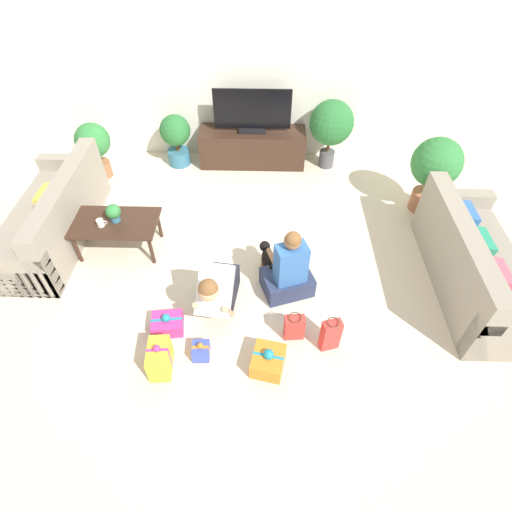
# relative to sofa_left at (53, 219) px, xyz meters

# --- Properties ---
(ground_plane) EXTENTS (16.00, 16.00, 0.00)m
(ground_plane) POSITION_rel_sofa_left_xyz_m (2.43, -0.56, -0.29)
(ground_plane) COLOR beige
(wall_back) EXTENTS (8.40, 0.06, 2.60)m
(wall_back) POSITION_rel_sofa_left_xyz_m (2.43, 2.07, 1.01)
(wall_back) COLOR white
(wall_back) RESTS_ON ground_plane
(sofa_left) EXTENTS (0.82, 1.99, 0.83)m
(sofa_left) POSITION_rel_sofa_left_xyz_m (0.00, 0.00, 0.00)
(sofa_left) COLOR gray
(sofa_left) RESTS_ON ground_plane
(sofa_right) EXTENTS (0.82, 1.99, 0.83)m
(sofa_right) POSITION_rel_sofa_left_xyz_m (4.87, -0.65, 0.01)
(sofa_right) COLOR gray
(sofa_right) RESTS_ON ground_plane
(coffee_table) EXTENTS (1.00, 0.58, 0.43)m
(coffee_table) POSITION_rel_sofa_left_xyz_m (0.85, -0.20, 0.09)
(coffee_table) COLOR #382319
(coffee_table) RESTS_ON ground_plane
(tv_console) EXTENTS (1.58, 0.48, 0.54)m
(tv_console) POSITION_rel_sofa_left_xyz_m (2.39, 1.76, -0.02)
(tv_console) COLOR #382319
(tv_console) RESTS_ON ground_plane
(tv) EXTENTS (1.11, 0.20, 0.63)m
(tv) POSITION_rel_sofa_left_xyz_m (2.39, 1.76, 0.52)
(tv) COLOR black
(tv) RESTS_ON tv_console
(potted_plant_back_left) EXTENTS (0.45, 0.45, 0.78)m
(potted_plant_back_left) POSITION_rel_sofa_left_xyz_m (1.25, 1.71, 0.17)
(potted_plant_back_left) COLOR #336B84
(potted_plant_back_left) RESTS_ON ground_plane
(potted_plant_corner_right) EXTENTS (0.62, 0.62, 1.04)m
(potted_plant_corner_right) POSITION_rel_sofa_left_xyz_m (4.72, 0.70, 0.37)
(potted_plant_corner_right) COLOR #A36042
(potted_plant_corner_right) RESTS_ON ground_plane
(potted_plant_back_right) EXTENTS (0.63, 0.63, 1.03)m
(potted_plant_back_right) POSITION_rel_sofa_left_xyz_m (3.52, 1.71, 0.39)
(potted_plant_back_right) COLOR #4C4C51
(potted_plant_back_right) RESTS_ON ground_plane
(potted_plant_corner_left) EXTENTS (0.48, 0.48, 0.83)m
(potted_plant_corner_left) POSITION_rel_sofa_left_xyz_m (0.15, 1.35, 0.23)
(potted_plant_corner_left) COLOR #A36042
(potted_plant_corner_left) RESTS_ON ground_plane
(person_kneeling) EXTENTS (0.41, 0.83, 0.80)m
(person_kneeling) POSITION_rel_sofa_left_xyz_m (2.13, -1.11, 0.06)
(person_kneeling) COLOR #23232D
(person_kneeling) RESTS_ON ground_plane
(person_sitting) EXTENTS (0.62, 0.58, 0.90)m
(person_sitting) POSITION_rel_sofa_left_xyz_m (2.86, -0.82, 0.02)
(person_sitting) COLOR #283351
(person_sitting) RESTS_ON ground_plane
(dog) EXTENTS (0.20, 0.49, 0.29)m
(dog) POSITION_rel_sofa_left_xyz_m (2.63, -0.49, -0.10)
(dog) COLOR black
(dog) RESTS_ON ground_plane
(gift_box_a) EXTENTS (0.17, 0.19, 0.20)m
(gift_box_a) POSITION_rel_sofa_left_xyz_m (2.00, -1.65, -0.21)
(gift_box_a) COLOR #3D51BC
(gift_box_a) RESTS_ON ground_plane
(gift_box_b) EXTENTS (0.35, 0.38, 0.27)m
(gift_box_b) POSITION_rel_sofa_left_xyz_m (2.65, -1.75, -0.19)
(gift_box_b) COLOR orange
(gift_box_b) RESTS_ON ground_plane
(gift_box_c) EXTENTS (0.22, 0.34, 0.37)m
(gift_box_c) POSITION_rel_sofa_left_xyz_m (1.64, -1.79, -0.13)
(gift_box_c) COLOR yellow
(gift_box_c) RESTS_ON ground_plane
(gift_box_d) EXTENTS (0.34, 0.29, 0.23)m
(gift_box_d) POSITION_rel_sofa_left_xyz_m (1.62, -1.35, -0.21)
(gift_box_d) COLOR #CC3389
(gift_box_d) RESTS_ON ground_plane
(gift_bag_a) EXTENTS (0.20, 0.15, 0.41)m
(gift_bag_a) POSITION_rel_sofa_left_xyz_m (3.25, -1.51, -0.09)
(gift_bag_a) COLOR red
(gift_bag_a) RESTS_ON ground_plane
(gift_bag_b) EXTENTS (0.21, 0.14, 0.32)m
(gift_bag_b) POSITION_rel_sofa_left_xyz_m (2.90, -1.41, -0.14)
(gift_bag_b) COLOR red
(gift_bag_b) RESTS_ON ground_plane
(mug) EXTENTS (0.12, 0.08, 0.09)m
(mug) POSITION_rel_sofa_left_xyz_m (0.72, -0.27, 0.19)
(mug) COLOR silver
(mug) RESTS_ON coffee_table
(tabletop_plant) EXTENTS (0.17, 0.17, 0.22)m
(tabletop_plant) POSITION_rel_sofa_left_xyz_m (0.86, -0.18, 0.26)
(tabletop_plant) COLOR #336B84
(tabletop_plant) RESTS_ON coffee_table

